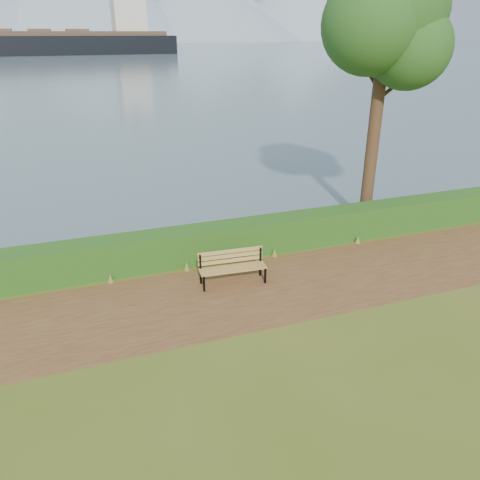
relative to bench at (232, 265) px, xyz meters
name	(u,v)px	position (x,y,z in m)	size (l,w,h in m)	color
ground	(248,299)	(0.10, -0.98, -0.51)	(140.00, 140.00, 0.00)	#4C5B1A
path	(244,293)	(0.10, -0.68, -0.51)	(40.00, 3.40, 0.01)	#56321D
hedge	(218,241)	(0.10, 1.62, -0.01)	(32.00, 0.85, 1.00)	#154112
water	(68,46)	(0.10, 259.02, -0.51)	(700.00, 510.00, 0.00)	#425C6B
mountains	(46,1)	(-9.07, 405.07, 27.18)	(585.00, 190.00, 70.00)	#7E91A8
bench	(232,265)	(0.00, 0.00, 0.00)	(1.82, 0.65, 0.89)	black
tree	(387,17)	(5.79, 2.53, 6.07)	(4.41, 3.70, 8.85)	#382717
cargo_ship	(60,43)	(-3.51, 150.51, 2.85)	(74.71, 15.10, 22.54)	black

